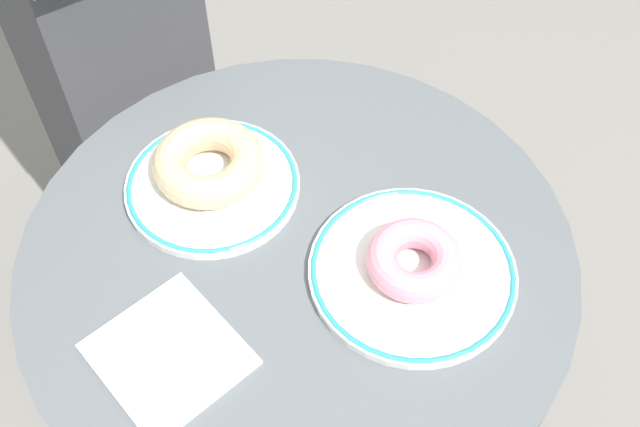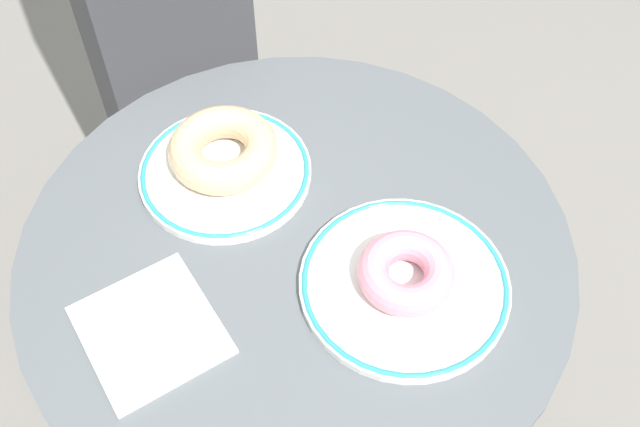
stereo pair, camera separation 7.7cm
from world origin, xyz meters
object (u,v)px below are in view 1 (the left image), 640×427
(donut_glazed, at_px, (209,162))
(paper_napkin, at_px, (169,354))
(cafe_table, at_px, (301,340))
(plate_right, at_px, (412,271))
(donut_pink_frosted, at_px, (414,260))
(plate_left, at_px, (213,185))

(donut_glazed, bearing_deg, paper_napkin, -67.10)
(cafe_table, distance_m, plate_right, 0.26)
(cafe_table, height_order, plate_right, plate_right)
(cafe_table, xyz_separation_m, donut_glazed, (-0.13, 0.03, 0.25))
(donut_glazed, height_order, donut_pink_frosted, donut_glazed)
(cafe_table, height_order, paper_napkin, paper_napkin)
(plate_right, xyz_separation_m, donut_glazed, (-0.26, 0.01, 0.02))
(donut_glazed, bearing_deg, plate_right, -1.69)
(plate_left, xyz_separation_m, plate_right, (0.25, 0.00, 0.00))
(plate_left, height_order, paper_napkin, plate_left)
(plate_left, height_order, donut_pink_frosted, donut_pink_frosted)
(plate_right, xyz_separation_m, donut_pink_frosted, (0.00, 0.00, 0.02))
(plate_left, distance_m, donut_pink_frosted, 0.25)
(plate_left, height_order, plate_right, same)
(donut_glazed, relative_size, paper_napkin, 0.93)
(paper_napkin, bearing_deg, plate_left, 111.84)
(donut_pink_frosted, xyz_separation_m, paper_napkin, (-0.17, -0.20, -0.02))
(cafe_table, bearing_deg, paper_napkin, -104.72)
(plate_right, height_order, paper_napkin, plate_right)
(donut_pink_frosted, bearing_deg, donut_glazed, 178.31)
(plate_left, bearing_deg, cafe_table, -10.73)
(plate_left, xyz_separation_m, donut_pink_frosted, (0.25, 0.00, 0.02))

